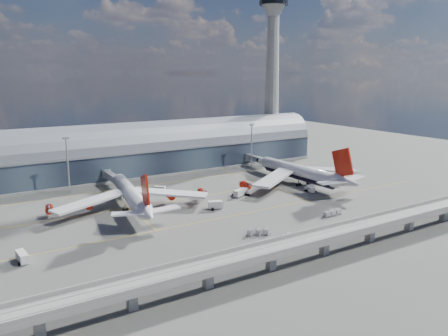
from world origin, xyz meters
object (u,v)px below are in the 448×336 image
service_truck_4 (286,169)px  service_truck_5 (160,189)px  cargo_train_1 (259,232)px  service_truck_0 (22,257)px  floodlight_mast_left (68,164)px  service_truck_3 (311,189)px  airliner_left (132,195)px  service_truck_1 (215,205)px  cargo_train_2 (332,213)px  airliner_right (301,173)px  service_truck_2 (241,192)px  control_tower (272,76)px  floodlight_mast_right (252,145)px  cargo_train_0 (287,236)px

service_truck_4 → service_truck_5: service_truck_4 is taller
cargo_train_1 → service_truck_0: bearing=51.2°
floodlight_mast_left → service_truck_3: floodlight_mast_left is taller
airliner_left → service_truck_1: (28.85, -16.33, -4.25)m
cargo_train_1 → cargo_train_2: (36.10, 2.20, 0.01)m
airliner_right → service_truck_0: size_ratio=9.94×
floodlight_mast_left → service_truck_2: bearing=-34.3°
control_tower → cargo_train_2: bearing=-116.5°
control_tower → service_truck_4: (-22.33, -43.77, -50.08)m
service_truck_3 → floodlight_mast_right: bearing=104.4°
service_truck_3 → cargo_train_1: service_truck_3 is taller
service_truck_3 → cargo_train_0: size_ratio=1.33×
airliner_right → cargo_train_2: 48.81m
airliner_left → cargo_train_0: airliner_left is taller
service_truck_4 → floodlight_mast_right: bearing=104.9°
floodlight_mast_left → service_truck_2: (63.96, -43.65, -12.02)m
service_truck_1 → service_truck_2: service_truck_1 is taller
service_truck_1 → cargo_train_0: service_truck_1 is taller
control_tower → service_truck_3: (-40.06, -82.84, -50.27)m
service_truck_4 → cargo_train_1: (-69.99, -71.11, -0.57)m
service_truck_1 → floodlight_mast_left: bearing=61.5°
floodlight_mast_right → service_truck_4: (12.67, -15.77, -12.07)m
cargo_train_1 → service_truck_5: bearing=-18.9°
service_truck_2 → cargo_train_0: bearing=140.2°
floodlight_mast_left → service_truck_1: 71.23m
service_truck_4 → floodlight_mast_left: bearing=148.2°
service_truck_5 → service_truck_2: bearing=-93.8°
cargo_train_2 → service_truck_1: bearing=49.2°
service_truck_1 → service_truck_4: service_truck_1 is taller
service_truck_1 → cargo_train_0: (4.20, -39.89, -0.87)m
service_truck_5 → floodlight_mast_right: bearing=-35.4°
service_truck_5 → airliner_right: bearing=-71.0°
control_tower → airliner_right: size_ratio=1.46×
airliner_left → cargo_train_1: 56.13m
airliner_left → cargo_train_0: (33.05, -56.22, -5.12)m
control_tower → floodlight_mast_left: size_ratio=4.01×
floodlight_mast_right → floodlight_mast_left: bearing=180.0°
floodlight_mast_right → service_truck_5: (-63.87, -17.92, -12.37)m
cargo_train_0 → cargo_train_1: bearing=62.8°
service_truck_3 → service_truck_5: 69.44m
floodlight_mast_right → service_truck_5: floodlight_mast_right is taller
floodlight_mast_left → cargo_train_1: bearing=-63.8°
floodlight_mast_right → cargo_train_0: bearing=-118.5°
airliner_left → service_truck_4: size_ratio=11.50×
airliner_left → floodlight_mast_right: bearing=32.5°
airliner_right → service_truck_5: (-64.53, 23.39, -4.56)m
airliner_right → service_truck_4: bearing=63.4°
service_truck_0 → cargo_train_1: service_truck_0 is taller
cargo_train_2 → service_truck_3: bearing=-27.4°
control_tower → service_truck_3: size_ratio=17.34×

